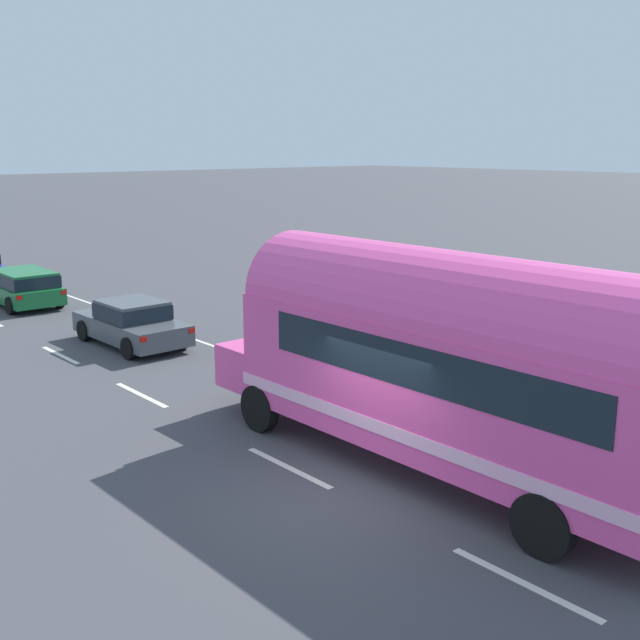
% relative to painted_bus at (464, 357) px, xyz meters
% --- Properties ---
extents(ground_plane, '(300.00, 300.00, 0.00)m').
position_rel_painted_bus_xyz_m(ground_plane, '(-1.95, 0.89, -2.30)').
color(ground_plane, '#424247').
extents(lane_markings, '(4.02, 80.00, 0.01)m').
position_rel_painted_bus_xyz_m(lane_markings, '(0.79, 13.65, -2.30)').
color(lane_markings, silver).
rests_on(lane_markings, ground).
extents(painted_bus, '(2.66, 11.36, 4.12)m').
position_rel_painted_bus_xyz_m(painted_bus, '(0.00, 0.00, 0.00)').
color(painted_bus, '#EA4C9E').
rests_on(painted_bus, ground).
extents(car_lead, '(1.96, 4.29, 1.37)m').
position_rel_painted_bus_xyz_m(car_lead, '(0.18, 12.59, -1.58)').
color(car_lead, '#474C51').
rests_on(car_lead, ground).
extents(car_second, '(2.01, 4.28, 1.37)m').
position_rel_painted_bus_xyz_m(car_second, '(-0.15, 20.48, -1.52)').
color(car_second, '#196633').
rests_on(car_second, ground).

